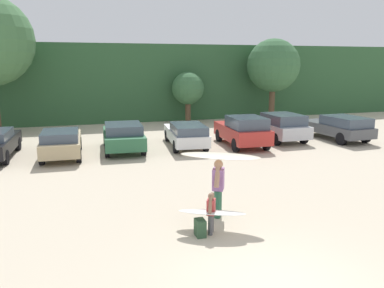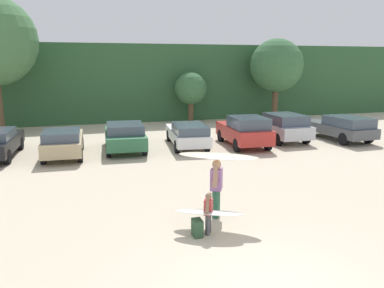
{
  "view_description": "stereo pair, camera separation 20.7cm",
  "coord_description": "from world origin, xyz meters",
  "px_view_note": "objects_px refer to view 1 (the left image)",
  "views": [
    {
      "loc": [
        -3.62,
        -6.01,
        4.38
      ],
      "look_at": [
        0.58,
        7.79,
        1.37
      ],
      "focal_mm": 36.31,
      "sensor_mm": 36.0,
      "label": 1
    },
    {
      "loc": [
        -3.42,
        -6.07,
        4.38
      ],
      "look_at": [
        0.58,
        7.79,
        1.37
      ],
      "focal_mm": 36.31,
      "sensor_mm": 36.0,
      "label": 2
    }
  ],
  "objects_px": {
    "backpack_dropped": "(200,228)",
    "person_child": "(211,211)",
    "parked_car_white": "(186,134)",
    "parked_car_silver": "(279,126)",
    "parked_car_tan": "(61,142)",
    "person_adult": "(218,185)",
    "parked_car_dark_gray": "(338,127)",
    "parked_car_forest_green": "(123,136)",
    "surfboard_cream": "(220,156)",
    "surfboard_white": "(212,212)",
    "parked_car_red": "(243,130)"
  },
  "relations": [
    {
      "from": "backpack_dropped",
      "to": "person_child",
      "type": "bearing_deg",
      "value": 13.7
    },
    {
      "from": "parked_car_white",
      "to": "parked_car_silver",
      "type": "distance_m",
      "value": 5.63
    },
    {
      "from": "parked_car_tan",
      "to": "person_adult",
      "type": "bearing_deg",
      "value": -151.61
    },
    {
      "from": "parked_car_dark_gray",
      "to": "parked_car_forest_green",
      "type": "bearing_deg",
      "value": 83.24
    },
    {
      "from": "parked_car_silver",
      "to": "backpack_dropped",
      "type": "relative_size",
      "value": 9.88
    },
    {
      "from": "backpack_dropped",
      "to": "surfboard_cream",
      "type": "bearing_deg",
      "value": 49.71
    },
    {
      "from": "parked_car_dark_gray",
      "to": "surfboard_white",
      "type": "bearing_deg",
      "value": 127.75
    },
    {
      "from": "parked_car_red",
      "to": "parked_car_dark_gray",
      "type": "relative_size",
      "value": 0.92
    },
    {
      "from": "parked_car_dark_gray",
      "to": "surfboard_cream",
      "type": "xyz_separation_m",
      "value": [
        -10.72,
        -8.78,
        1.03
      ]
    },
    {
      "from": "parked_car_forest_green",
      "to": "parked_car_tan",
      "type": "bearing_deg",
      "value": 104.36
    },
    {
      "from": "person_child",
      "to": "surfboard_white",
      "type": "bearing_deg",
      "value": 126.88
    },
    {
      "from": "person_adult",
      "to": "backpack_dropped",
      "type": "distance_m",
      "value": 1.64
    },
    {
      "from": "parked_car_forest_green",
      "to": "person_adult",
      "type": "bearing_deg",
      "value": -167.55
    },
    {
      "from": "parked_car_silver",
      "to": "surfboard_cream",
      "type": "height_order",
      "value": "surfboard_cream"
    },
    {
      "from": "person_child",
      "to": "surfboard_cream",
      "type": "bearing_deg",
      "value": -93.12
    },
    {
      "from": "parked_car_forest_green",
      "to": "surfboard_white",
      "type": "relative_size",
      "value": 2.41
    },
    {
      "from": "person_adult",
      "to": "person_child",
      "type": "distance_m",
      "value": 1.27
    },
    {
      "from": "person_child",
      "to": "parked_car_forest_green",
      "type": "bearing_deg",
      "value": -56.87
    },
    {
      "from": "parked_car_forest_green",
      "to": "parked_car_white",
      "type": "relative_size",
      "value": 0.91
    },
    {
      "from": "parked_car_tan",
      "to": "parked_car_white",
      "type": "bearing_deg",
      "value": -83.85
    },
    {
      "from": "parked_car_red",
      "to": "backpack_dropped",
      "type": "height_order",
      "value": "parked_car_red"
    },
    {
      "from": "parked_car_forest_green",
      "to": "person_child",
      "type": "height_order",
      "value": "parked_car_forest_green"
    },
    {
      "from": "parked_car_tan",
      "to": "surfboard_white",
      "type": "relative_size",
      "value": 2.37
    },
    {
      "from": "parked_car_tan",
      "to": "parked_car_forest_green",
      "type": "bearing_deg",
      "value": -77.35
    },
    {
      "from": "person_child",
      "to": "parked_car_red",
      "type": "bearing_deg",
      "value": -90.41
    },
    {
      "from": "person_adult",
      "to": "backpack_dropped",
      "type": "bearing_deg",
      "value": 79.3
    },
    {
      "from": "parked_car_tan",
      "to": "person_child",
      "type": "bearing_deg",
      "value": -157.04
    },
    {
      "from": "parked_car_tan",
      "to": "parked_car_forest_green",
      "type": "xyz_separation_m",
      "value": [
        2.98,
        0.59,
        0.04
      ]
    },
    {
      "from": "surfboard_cream",
      "to": "surfboard_white",
      "type": "bearing_deg",
      "value": 91.08
    },
    {
      "from": "backpack_dropped",
      "to": "parked_car_forest_green",
      "type": "bearing_deg",
      "value": 93.35
    },
    {
      "from": "surfboard_white",
      "to": "backpack_dropped",
      "type": "distance_m",
      "value": 0.5
    },
    {
      "from": "parked_car_red",
      "to": "person_child",
      "type": "distance_m",
      "value": 11.13
    },
    {
      "from": "parked_car_red",
      "to": "parked_car_dark_gray",
      "type": "bearing_deg",
      "value": -86.53
    },
    {
      "from": "parked_car_white",
      "to": "parked_car_tan",
      "type": "bearing_deg",
      "value": 100.03
    },
    {
      "from": "parked_car_silver",
      "to": "surfboard_cream",
      "type": "bearing_deg",
      "value": 141.85
    },
    {
      "from": "surfboard_cream",
      "to": "parked_car_red",
      "type": "bearing_deg",
      "value": -87.29
    },
    {
      "from": "parked_car_white",
      "to": "person_adult",
      "type": "relative_size",
      "value": 2.84
    },
    {
      "from": "parked_car_tan",
      "to": "surfboard_white",
      "type": "xyz_separation_m",
      "value": [
        3.93,
        -10.04,
        -0.13
      ]
    },
    {
      "from": "parked_car_forest_green",
      "to": "parked_car_red",
      "type": "height_order",
      "value": "parked_car_red"
    },
    {
      "from": "parked_car_white",
      "to": "person_child",
      "type": "distance_m",
      "value": 10.76
    },
    {
      "from": "surfboard_white",
      "to": "person_adult",
      "type": "bearing_deg",
      "value": -92.58
    },
    {
      "from": "parked_car_forest_green",
      "to": "parked_car_dark_gray",
      "type": "xyz_separation_m",
      "value": [
        12.3,
        -0.75,
        0.0
      ]
    },
    {
      "from": "person_child",
      "to": "person_adult",
      "type": "bearing_deg",
      "value": -91.17
    },
    {
      "from": "person_child",
      "to": "surfboard_cream",
      "type": "relative_size",
      "value": 0.48
    },
    {
      "from": "parked_car_white",
      "to": "parked_car_red",
      "type": "distance_m",
      "value": 3.04
    },
    {
      "from": "parked_car_forest_green",
      "to": "surfboard_cream",
      "type": "height_order",
      "value": "surfboard_cream"
    },
    {
      "from": "parked_car_dark_gray",
      "to": "backpack_dropped",
      "type": "distance_m",
      "value": 15.33
    },
    {
      "from": "surfboard_cream",
      "to": "backpack_dropped",
      "type": "xyz_separation_m",
      "value": [
        -0.96,
        -1.13,
        -1.58
      ]
    },
    {
      "from": "person_adult",
      "to": "parked_car_red",
      "type": "bearing_deg",
      "value": -90.31
    },
    {
      "from": "parked_car_white",
      "to": "parked_car_silver",
      "type": "bearing_deg",
      "value": -82.22
    }
  ]
}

